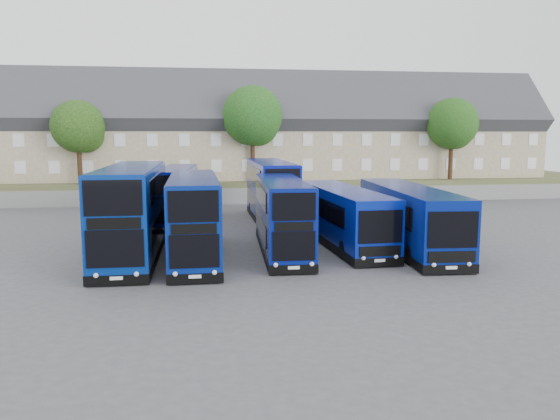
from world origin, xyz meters
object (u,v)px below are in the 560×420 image
Objects in this scene: dd_front_mid at (194,219)px; tree_west at (80,129)px; tree_east at (453,126)px; tree_mid at (254,118)px; coach_east_a at (343,217)px; dd_front_left at (132,213)px; tree_far at (475,124)px.

dd_front_mid is 26.20m from tree_west.
tree_west is at bearing -180.00° from tree_east.
tree_east is at bearing 41.69° from dd_front_mid.
tree_west is 0.83× the size of tree_mid.
tree_west is (-10.57, 23.47, 4.92)m from dd_front_mid.
coach_east_a is 1.62× the size of tree_west.
tree_west reaches higher than dd_front_left.
tree_east is at bearing 0.00° from tree_west.
dd_front_left is 0.98× the size of coach_east_a.
dd_front_left is 36.90m from tree_east.
tree_west is at bearing -170.54° from tree_far.
tree_mid is 20.02m from tree_east.
tree_mid is at bearing 1.79° from tree_west.
tree_east reaches higher than tree_west.
tree_far is at bearing 14.04° from tree_mid.
dd_front_left is 1.49× the size of tree_east.
tree_mid reaches higher than dd_front_mid.
tree_far reaches higher than tree_west.
coach_east_a is at bearing -128.51° from tree_east.
tree_mid reaches higher than tree_west.
tree_far is (31.43, 30.47, 5.60)m from dd_front_mid.
tree_west is at bearing 107.89° from dd_front_left.
tree_west is at bearing -178.21° from tree_mid.
coach_east_a is 29.01m from tree_west.
tree_east is (20.00, -0.50, -0.68)m from tree_mid.
tree_west reaches higher than dd_front_mid.
tree_east is (28.70, 22.65, 5.02)m from dd_front_left.
tree_east is 9.23m from tree_far.
dd_front_left is at bearing -174.99° from coach_east_a.
tree_east reaches higher than dd_front_left.
tree_far is (22.68, 27.96, 6.08)m from coach_east_a.
tree_east is at bearing 48.47° from coach_east_a.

